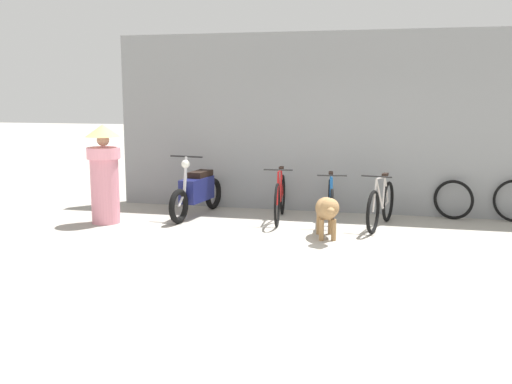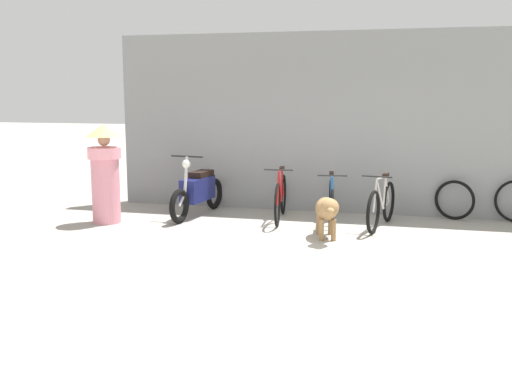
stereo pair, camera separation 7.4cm
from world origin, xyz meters
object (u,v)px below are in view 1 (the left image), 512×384
at_px(spare_tire_right, 453,200).
at_px(bicycle_0, 280,198).
at_px(person_in_robes, 104,171).
at_px(motorcycle, 197,191).
at_px(stray_dog, 327,210).
at_px(bicycle_2, 381,205).
at_px(bicycle_1, 331,202).

bearing_deg(spare_tire_right, bicycle_0, -165.45).
relative_size(person_in_robes, spare_tire_right, 2.40).
bearing_deg(spare_tire_right, motorcycle, -170.33).
bearing_deg(bicycle_0, motorcycle, -96.29).
distance_m(bicycle_0, stray_dog, 1.44).
distance_m(motorcycle, stray_dog, 2.60).
relative_size(bicycle_2, motorcycle, 0.86).
distance_m(bicycle_1, stray_dog, 1.12).
height_order(bicycle_1, bicycle_2, bicycle_2).
height_order(motorcycle, stray_dog, motorcycle).
height_order(bicycle_2, spare_tire_right, bicycle_2).
bearing_deg(person_in_robes, bicycle_0, -126.24).
xyz_separation_m(bicycle_0, motorcycle, (-1.44, 0.00, 0.05)).
xyz_separation_m(bicycle_1, spare_tire_right, (1.95, 0.72, -0.01)).
height_order(motorcycle, spare_tire_right, motorcycle).
relative_size(bicycle_0, stray_dog, 1.48).
relative_size(bicycle_1, motorcycle, 0.88).
xyz_separation_m(motorcycle, spare_tire_right, (4.23, 0.72, -0.09)).
bearing_deg(stray_dog, motorcycle, -128.55).
height_order(bicycle_1, stray_dog, bicycle_1).
distance_m(bicycle_1, person_in_robes, 3.67).
bearing_deg(bicycle_1, bicycle_2, 70.46).
relative_size(motorcycle, person_in_robes, 1.17).
bearing_deg(bicycle_1, motorcycle, -98.30).
bearing_deg(person_in_robes, bicycle_2, -134.80).
bearing_deg(spare_tire_right, person_in_robes, -163.82).
height_order(bicycle_0, bicycle_1, bicycle_0).
relative_size(bicycle_1, stray_dog, 1.43).
distance_m(stray_dog, spare_tire_right, 2.63).
bearing_deg(motorcycle, bicycle_0, 97.57).
relative_size(stray_dog, spare_tire_right, 1.72).
relative_size(bicycle_0, person_in_robes, 1.06).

